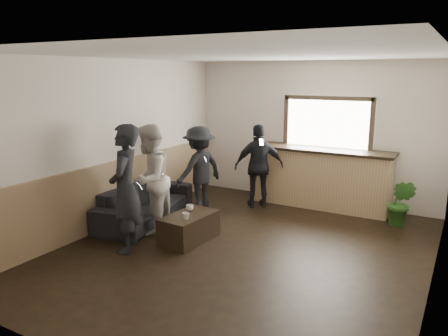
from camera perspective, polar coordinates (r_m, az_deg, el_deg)
The scene contains 12 objects.
ground at distance 6.57m, azimuth 2.58°, elevation -10.67°, with size 5.00×6.00×0.01m, color black.
room_shell at distance 6.50m, azimuth -3.08°, elevation 2.61°, with size 5.01×6.01×2.80m.
bar_counter at distance 8.66m, azimuth 12.56°, elevation -0.79°, with size 2.70×0.68×2.13m.
sofa at distance 7.88m, azimuth -10.22°, elevation -4.41°, with size 2.20×0.86×0.64m, color black.
coffee_table at distance 6.86m, azimuth -4.56°, elevation -7.76°, with size 0.53×0.95×0.42m, color black.
cup_a at distance 6.98m, azimuth -4.50°, elevation -5.18°, with size 0.12×0.12×0.09m, color silver.
cup_b at distance 6.57m, azimuth -5.00°, elevation -6.26°, with size 0.11×0.11×0.10m, color silver.
potted_plant at distance 7.99m, azimuth 22.12°, elevation -4.26°, with size 0.45×0.36×0.82m, color #2D6623.
person_a at distance 6.45m, azimuth -12.76°, elevation -2.64°, with size 0.71×0.81×1.87m.
person_b at distance 7.12m, azimuth -9.70°, elevation -1.46°, with size 0.86×1.00×1.78m.
person_c at distance 8.20m, azimuth -3.28°, elevation -0.10°, with size 0.86×1.16×1.60m.
person_d at distance 8.41m, azimuth 4.60°, elevation 0.24°, with size 1.00×0.86×1.62m.
Camera 1 is at (2.73, -5.39, 2.57)m, focal length 35.00 mm.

